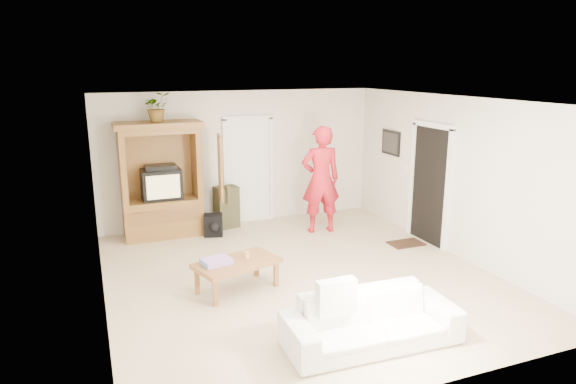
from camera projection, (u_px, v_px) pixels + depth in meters
name	position (u px, v px, depth m)	size (l,w,h in m)	color
floor	(299.00, 276.00, 7.69)	(6.00, 6.00, 0.00)	tan
ceiling	(300.00, 100.00, 7.06)	(6.00, 6.00, 0.00)	white
wall_back	(241.00, 158.00, 10.09)	(5.50, 5.50, 0.00)	silver
wall_front	(427.00, 265.00, 4.67)	(5.50, 5.50, 0.00)	silver
wall_left	(97.00, 211.00, 6.40)	(6.00, 6.00, 0.00)	silver
wall_right	(455.00, 177.00, 8.36)	(6.00, 6.00, 0.00)	silver
armoire	(163.00, 187.00, 9.31)	(1.82, 1.14, 2.10)	brown
door_back	(249.00, 171.00, 10.18)	(0.85, 0.05, 2.04)	white
doorway_right	(430.00, 186.00, 8.96)	(0.05, 0.90, 2.04)	black
framed_picture	(391.00, 143.00, 9.99)	(0.03, 0.60, 0.48)	black
doormat	(406.00, 243.00, 9.05)	(0.60, 0.40, 0.02)	#382316
plant	(157.00, 107.00, 8.93)	(0.46, 0.40, 0.52)	#4C7238
man	(321.00, 180.00, 9.52)	(0.73, 0.48, 2.01)	red
sofa	(371.00, 320.00, 5.74)	(1.98, 0.77, 0.58)	white
coffee_table	(237.00, 265.00, 7.12)	(1.28, 0.94, 0.43)	brown
towel	(216.00, 261.00, 6.99)	(0.38, 0.28, 0.08)	#FF549E
candle	(247.00, 255.00, 7.20)	(0.08, 0.08, 0.10)	tan
backpack_black	(213.00, 226.00, 9.39)	(0.34, 0.20, 0.42)	black
backpack_olive	(227.00, 207.00, 9.91)	(0.43, 0.31, 0.81)	#47442B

